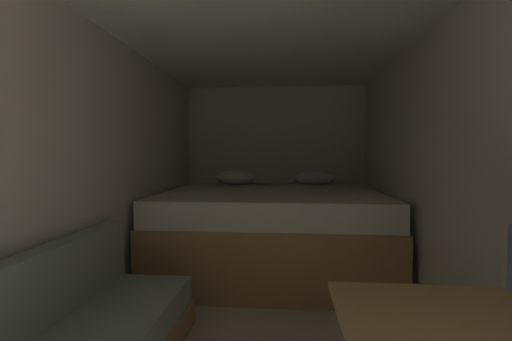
{
  "coord_description": "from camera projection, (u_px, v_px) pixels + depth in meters",
  "views": [
    {
      "loc": [
        0.15,
        -0.64,
        1.22
      ],
      "look_at": [
        -0.11,
        2.35,
        1.08
      ],
      "focal_mm": 25.07,
      "sensor_mm": 36.0,
      "label": 1
    }
  ],
  "objects": [
    {
      "name": "ground_plane",
      "position": [
        263.0,
        338.0,
        2.36
      ],
      "size": [
        6.9,
        6.9,
        0.0
      ],
      "primitive_type": "plane",
      "color": "#B2A893"
    },
    {
      "name": "wall_back",
      "position": [
        275.0,
        166.0,
        4.78
      ],
      "size": [
        2.43,
        0.05,
        2.12
      ],
      "primitive_type": "cube",
      "color": "beige",
      "rests_on": "ground"
    },
    {
      "name": "wall_left",
      "position": [
        88.0,
        178.0,
        2.42
      ],
      "size": [
        0.05,
        4.9,
        2.12
      ],
      "primitive_type": "cube",
      "color": "beige",
      "rests_on": "ground"
    },
    {
      "name": "wall_right",
      "position": [
        455.0,
        180.0,
        2.21
      ],
      "size": [
        0.05,
        4.9,
        2.12
      ],
      "primitive_type": "cube",
      "color": "beige",
      "rests_on": "ground"
    },
    {
      "name": "ceiling_slab",
      "position": [
        263.0,
        9.0,
        2.27
      ],
      "size": [
        2.43,
        4.9,
        0.05
      ],
      "primitive_type": "cube",
      "color": "white",
      "rests_on": "wall_left"
    },
    {
      "name": "bed",
      "position": [
        272.0,
        230.0,
        3.78
      ],
      "size": [
        2.21,
        1.95,
        1.02
      ],
      "color": "#9E7247",
      "rests_on": "ground"
    }
  ]
}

